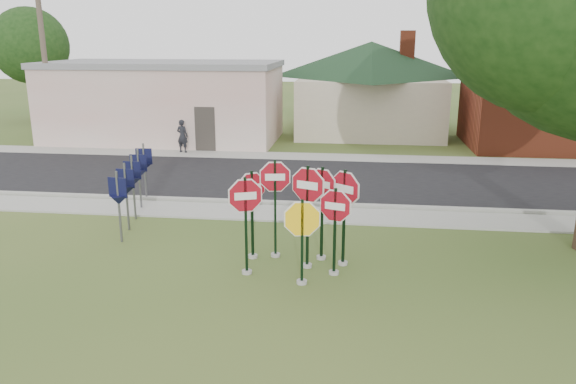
# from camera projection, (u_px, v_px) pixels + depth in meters

# --- Properties ---
(ground) EXTENTS (120.00, 120.00, 0.00)m
(ground) POSITION_uv_depth(u_px,v_px,m) (291.00, 291.00, 12.47)
(ground) COLOR #36511E
(ground) RESTS_ON ground
(sidewalk_near) EXTENTS (60.00, 1.60, 0.06)m
(sidewalk_near) POSITION_uv_depth(u_px,v_px,m) (312.00, 215.00, 17.72)
(sidewalk_near) COLOR gray
(sidewalk_near) RESTS_ON ground
(road) EXTENTS (60.00, 7.00, 0.04)m
(road) POSITION_uv_depth(u_px,v_px,m) (321.00, 180.00, 22.02)
(road) COLOR black
(road) RESTS_ON ground
(sidewalk_far) EXTENTS (60.00, 1.60, 0.06)m
(sidewalk_far) POSITION_uv_depth(u_px,v_px,m) (327.00, 157.00, 26.13)
(sidewalk_far) COLOR gray
(sidewalk_far) RESTS_ON ground
(curb) EXTENTS (60.00, 0.20, 0.14)m
(curb) POSITION_uv_depth(u_px,v_px,m) (314.00, 204.00, 18.66)
(curb) COLOR gray
(curb) RESTS_ON ground
(stop_sign_center) EXTENTS (1.10, 0.44, 2.67)m
(stop_sign_center) POSITION_uv_depth(u_px,v_px,m) (308.00, 201.00, 13.32)
(stop_sign_center) COLOR gray
(stop_sign_center) RESTS_ON ground
(stop_sign_yellow) EXTENTS (1.14, 0.24, 2.12)m
(stop_sign_yellow) POSITION_uv_depth(u_px,v_px,m) (302.00, 232.00, 12.51)
(stop_sign_yellow) COLOR gray
(stop_sign_yellow) RESTS_ON ground
(stop_sign_left) EXTENTS (1.04, 0.40, 2.48)m
(stop_sign_left) POSITION_uv_depth(u_px,v_px,m) (246.00, 212.00, 12.98)
(stop_sign_left) COLOR gray
(stop_sign_left) RESTS_ON ground
(stop_sign_right) EXTENTS (1.02, 0.34, 2.23)m
(stop_sign_right) POSITION_uv_depth(u_px,v_px,m) (335.00, 221.00, 13.00)
(stop_sign_right) COLOR gray
(stop_sign_right) RESTS_ON ground
(stop_sign_back_right) EXTENTS (0.90, 0.60, 2.50)m
(stop_sign_back_right) POSITION_uv_depth(u_px,v_px,m) (322.00, 201.00, 13.86)
(stop_sign_back_right) COLOR gray
(stop_sign_back_right) RESTS_ON ground
(stop_sign_back_left) EXTENTS (1.06, 0.24, 2.65)m
(stop_sign_back_left) POSITION_uv_depth(u_px,v_px,m) (275.00, 195.00, 13.99)
(stop_sign_back_left) COLOR gray
(stop_sign_back_left) RESTS_ON ground
(stop_sign_far_right) EXTENTS (0.95, 0.70, 2.54)m
(stop_sign_far_right) POSITION_uv_depth(u_px,v_px,m) (344.00, 203.00, 13.49)
(stop_sign_far_right) COLOR gray
(stop_sign_far_right) RESTS_ON ground
(stop_sign_far_left) EXTENTS (0.85, 0.64, 2.38)m
(stop_sign_far_left) POSITION_uv_depth(u_px,v_px,m) (252.00, 203.00, 13.96)
(stop_sign_far_left) COLOR gray
(stop_sign_far_left) RESTS_ON ground
(route_sign_row) EXTENTS (1.43, 4.63, 2.00)m
(route_sign_row) POSITION_uv_depth(u_px,v_px,m) (133.00, 181.00, 17.08)
(route_sign_row) COLOR #59595E
(route_sign_row) RESTS_ON ground
(building_stucco) EXTENTS (12.20, 6.20, 4.20)m
(building_stucco) POSITION_uv_depth(u_px,v_px,m) (165.00, 100.00, 30.17)
(building_stucco) COLOR beige
(building_stucco) RESTS_ON ground
(building_house) EXTENTS (11.60, 11.60, 6.20)m
(building_house) POSITION_uv_depth(u_px,v_px,m) (371.00, 69.00, 32.29)
(building_house) COLOR #B5A68F
(building_house) RESTS_ON ground
(building_brick) EXTENTS (10.20, 6.20, 4.75)m
(building_brick) POSITION_uv_depth(u_px,v_px,m) (572.00, 100.00, 28.09)
(building_brick) COLOR maroon
(building_brick) RESTS_ON ground
(utility_pole_near) EXTENTS (2.20, 0.26, 9.50)m
(utility_pole_near) POSITION_uv_depth(u_px,v_px,m) (43.00, 47.00, 27.34)
(utility_pole_near) COLOR brown
(utility_pole_near) RESTS_ON ground
(bg_tree_left) EXTENTS (4.90, 4.90, 7.35)m
(bg_tree_left) POSITION_uv_depth(u_px,v_px,m) (30.00, 46.00, 36.49)
(bg_tree_left) COLOR black
(bg_tree_left) RESTS_ON ground
(pedestrian) EXTENTS (0.66, 0.52, 1.59)m
(pedestrian) POSITION_uv_depth(u_px,v_px,m) (182.00, 136.00, 26.95)
(pedestrian) COLOR black
(pedestrian) RESTS_ON sidewalk_far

